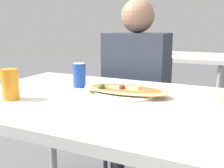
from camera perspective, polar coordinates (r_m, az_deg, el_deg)
name	(u,v)px	position (r m, az deg, el deg)	size (l,w,h in m)	color
dining_table	(102,113)	(1.19, -2.18, -6.34)	(1.28, 0.86, 0.75)	silver
chair_far_seated	(140,107)	(1.94, 6.18, -5.04)	(0.40, 0.40, 0.84)	#2D3851
person_seated	(136,77)	(1.78, 5.22, 1.59)	(0.41, 0.28, 1.24)	#2D2D38
pizza_main	(125,91)	(1.21, 2.85, -1.45)	(0.42, 0.28, 0.06)	white
soda_can	(79,75)	(1.37, -7.13, 1.92)	(0.07, 0.07, 0.12)	#1E47B2
drink_glass	(10,84)	(1.21, -21.30, -0.06)	(0.07, 0.07, 0.13)	orange
background_table	(172,59)	(3.08, 12.85, 5.26)	(1.10, 0.80, 0.87)	silver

